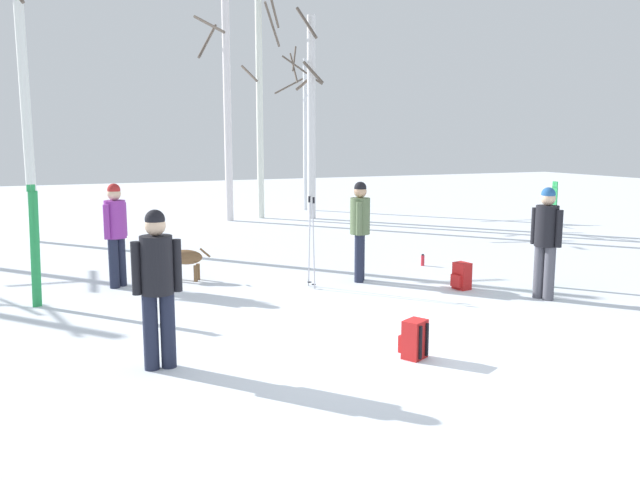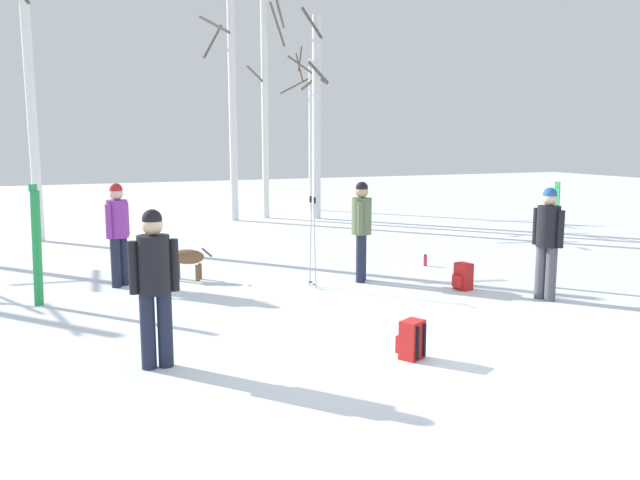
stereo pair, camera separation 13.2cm
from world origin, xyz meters
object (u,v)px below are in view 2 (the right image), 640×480
person_0 (118,228)px  backpack_1 (411,340)px  birch_tree_2 (29,87)px  birch_tree_4 (265,106)px  person_1 (154,278)px  birch_tree_5 (316,116)px  ski_pair_planted_0 (555,236)px  water_bottle_0 (425,261)px  ski_pair_planted_1 (37,246)px  birch_tree_6 (310,128)px  birch_tree_3 (231,79)px  backpack_0 (463,277)px  person_3 (362,225)px  person_2 (548,236)px  ski_poles_0 (313,240)px  dog (185,258)px

person_0 → backpack_1: (2.63, -4.99, -0.77)m
birch_tree_2 → birch_tree_4: (6.42, 2.19, -0.21)m
person_1 → birch_tree_5: size_ratio=0.28×
ski_pair_planted_0 → water_bottle_0: ski_pair_planted_0 is taller
ski_pair_planted_1 → birch_tree_6: bearing=50.7°
birch_tree_3 → birch_tree_6: bearing=28.7°
ski_pair_planted_1 → backpack_0: bearing=-13.8°
backpack_1 → birch_tree_3: size_ratio=0.06×
person_3 → birch_tree_4: 9.51m
person_0 → water_bottle_0: bearing=-5.1°
ski_pair_planted_1 → backpack_1: ski_pair_planted_1 is taller
person_2 → person_3: (-2.01, 2.25, 0.00)m
person_3 → birch_tree_6: birch_tree_6 is taller
person_2 → ski_pair_planted_1: size_ratio=0.96×
person_1 → person_2: bearing=6.9°
person_0 → ski_poles_0: 3.21m
ski_poles_0 → backpack_1: size_ratio=3.42×
person_2 → ski_pair_planted_0: 0.91m
person_1 → backpack_1: 2.89m
ski_poles_0 → person_2: bearing=-35.7°
dog → birch_tree_6: 11.43m
dog → birch_tree_3: 9.00m
person_0 → person_3: bearing=-17.3°
backpack_0 → birch_tree_5: bearing=81.8°
ski_pair_planted_0 → ski_pair_planted_1: 8.04m
ski_pair_planted_0 → birch_tree_6: birch_tree_6 is taller
dog → birch_tree_5: size_ratio=0.13×
birch_tree_2 → ski_pair_planted_0: bearing=-47.6°
person_1 → birch_tree_3: (4.09, 11.87, 3.13)m
ski_poles_0 → birch_tree_6: bearing=68.3°
backpack_0 → birch_tree_6: birch_tree_6 is taller
birch_tree_3 → birch_tree_6: 3.84m
person_0 → birch_tree_4: size_ratio=0.26×
person_0 → dog: (1.09, 0.06, -0.59)m
person_3 → birch_tree_5: birch_tree_5 is taller
birch_tree_5 → birch_tree_6: 2.39m
dog → person_0: bearing=-176.7°
person_3 → backpack_1: bearing=-108.2°
dog → ski_pair_planted_0: ski_pair_planted_0 is taller
birch_tree_3 → birch_tree_5: birch_tree_3 is taller
person_1 → birch_tree_6: bearing=61.9°
birch_tree_6 → backpack_1: bearing=-107.6°
person_1 → birch_tree_5: 13.26m
backpack_1 → person_0: bearing=117.8°
person_0 → birch_tree_3: size_ratio=0.21×
ski_poles_0 → birch_tree_3: birch_tree_3 is taller
ski_pair_planted_1 → birch_tree_4: 11.12m
water_bottle_0 → birch_tree_5: size_ratio=0.04×
person_3 → ski_pair_planted_0: bearing=-31.6°
birch_tree_2 → birch_tree_5: (7.78, 1.46, -0.51)m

